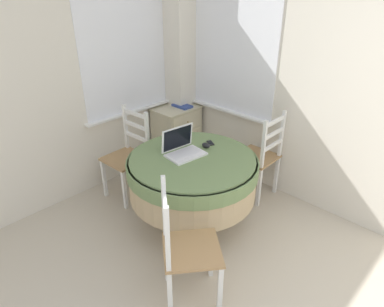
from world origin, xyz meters
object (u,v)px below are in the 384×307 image
Objects in this scene: laptop at (183,149)px; computer_mouse at (206,145)px; book_on_cabinet at (182,106)px; corner_cabinet at (177,135)px; dining_chair_near_back_window at (129,156)px; round_dining_table at (192,174)px; cell_phone at (210,143)px; dining_chair_near_right_window at (260,157)px; dining_chair_camera_near at (185,249)px.

laptop reaches higher than computer_mouse.
corner_cabinet is at bearing 150.44° from book_on_cabinet.
dining_chair_near_back_window is (-0.09, 0.74, -0.32)m from laptop.
corner_cabinet is at bearing 11.82° from dining_chair_near_back_window.
round_dining_table is 0.86m from dining_chair_near_back_window.
dining_chair_near_back_window is 1.32× the size of corner_cabinet.
dining_chair_near_back_window reaches higher than book_on_cabinet.
cell_phone is at bearing -5.80° from laptop.
computer_mouse is at bearing 11.76° from round_dining_table.
dining_chair_near_back_window is at bearing 132.96° from dining_chair_near_right_window.
dining_chair_near_right_window is at bearing -90.31° from book_on_cabinet.
dining_chair_near_back_window is at bearing -171.17° from book_on_cabinet.
corner_cabinet is (0.80, 0.92, -0.41)m from laptop.
dining_chair_near_right_window is at bearing -10.94° from round_dining_table.
dining_chair_near_back_window is 1.01m from book_on_cabinet.
round_dining_table is 1.23× the size of dining_chair_camera_near.
laptop reaches higher than round_dining_table.
dining_chair_near_back_window reaches higher than corner_cabinet.
computer_mouse reaches higher than book_on_cabinet.
dining_chair_camera_near is (-0.57, -1.42, 0.00)m from dining_chair_near_back_window.
dining_chair_camera_near is 1.32× the size of corner_cabinet.
corner_cabinet is (0.79, 1.04, -0.19)m from round_dining_table.
corner_cabinet is at bearing 47.79° from dining_chair_camera_near.
dining_chair_near_right_window is at bearing -25.05° from cell_phone.
dining_chair_near_back_window is at bearing 118.78° from cell_phone.
round_dining_table is at bearing -127.43° from corner_cabinet.
round_dining_table is at bearing -86.43° from laptop.
corner_cabinet is at bearing 60.49° from computer_mouse.
dining_chair_near_back_window is 0.91m from corner_cabinet.
corner_cabinet is (0.46, 0.96, -0.36)m from cell_phone.
dining_chair_near_right_window is (0.86, -0.28, -0.32)m from laptop.
dining_chair_near_back_window is 1.00× the size of dining_chair_camera_near.
laptop is 3.25× the size of cell_phone.
cell_phone is 1.21m from dining_chair_camera_near.
dining_chair_camera_near reaches higher than corner_cabinet.
dining_chair_camera_near is (-0.66, -0.57, -0.10)m from round_dining_table.
cell_phone is 0.47× the size of book_on_cabinet.
dining_chair_near_right_window is 1.20m from book_on_cabinet.
round_dining_table is at bearing 40.60° from dining_chair_camera_near.
cell_phone is 1.06m from book_on_cabinet.
book_on_cabinet is at bearing 49.30° from round_dining_table.
computer_mouse is 0.91m from dining_chair_near_back_window.
dining_chair_near_right_window is 1.32× the size of corner_cabinet.
book_on_cabinet reaches higher than corner_cabinet.
computer_mouse is 0.37× the size of book_on_cabinet.
dining_chair_near_right_window is 4.07× the size of book_on_cabinet.
cell_phone is at bearing -119.87° from book_on_cabinet.
book_on_cabinet reaches higher than cell_phone.
dining_chair_near_right_window is (0.95, -1.02, 0.00)m from dining_chair_near_back_window.
round_dining_table is 0.88m from dining_chair_near_right_window.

